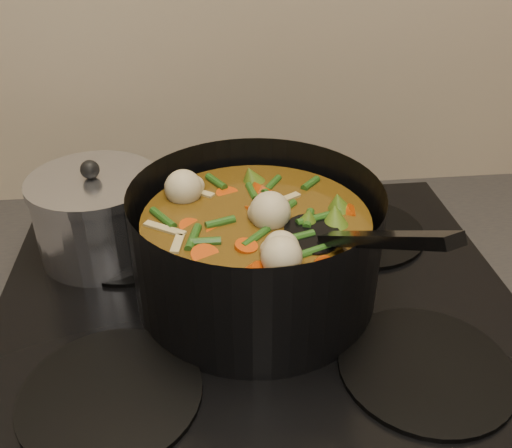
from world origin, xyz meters
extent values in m
cube|color=black|center=(0.00, 1.93, 0.89)|extent=(2.64, 0.64, 0.05)
cube|color=black|center=(0.00, 1.93, 0.92)|extent=(0.62, 0.54, 0.02)
cylinder|color=black|center=(-0.16, 1.80, 0.93)|extent=(0.18, 0.18, 0.01)
cylinder|color=black|center=(0.16, 1.80, 0.93)|extent=(0.18, 0.18, 0.01)
cylinder|color=black|center=(-0.16, 2.06, 0.93)|extent=(0.18, 0.18, 0.01)
cylinder|color=black|center=(0.16, 2.06, 0.93)|extent=(0.18, 0.18, 0.01)
cylinder|color=black|center=(0.00, 1.94, 1.00)|extent=(0.33, 0.33, 0.14)
cylinder|color=black|center=(0.00, 1.94, 0.93)|extent=(0.28, 0.28, 0.01)
cylinder|color=brown|center=(0.00, 1.94, 0.99)|extent=(0.26, 0.26, 0.10)
cylinder|color=#BE3608|center=(0.04, 1.94, 1.03)|extent=(0.03, 0.03, 0.03)
cylinder|color=#BE3608|center=(0.04, 2.00, 1.03)|extent=(0.04, 0.04, 0.03)
cylinder|color=#BE3608|center=(-0.01, 2.04, 1.03)|extent=(0.04, 0.04, 0.03)
cylinder|color=#BE3608|center=(-0.04, 1.97, 1.03)|extent=(0.03, 0.03, 0.03)
cylinder|color=#BE3608|center=(-0.08, 1.92, 1.03)|extent=(0.04, 0.03, 0.03)
cylinder|color=#BE3608|center=(-0.02, 1.91, 1.03)|extent=(0.04, 0.04, 0.03)
cylinder|color=#BE3608|center=(0.03, 1.88, 1.03)|extent=(0.03, 0.04, 0.03)
cylinder|color=#BE3608|center=(0.09, 1.91, 1.03)|extent=(0.03, 0.03, 0.03)
cylinder|color=#BE3608|center=(0.04, 1.97, 1.03)|extent=(0.04, 0.04, 0.03)
cylinder|color=#BE3608|center=(0.01, 2.03, 1.03)|extent=(0.04, 0.04, 0.03)
cylinder|color=#BE3608|center=(-0.02, 1.97, 1.03)|extent=(0.03, 0.03, 0.03)
cylinder|color=#BE3608|center=(-0.07, 1.95, 1.03)|extent=(0.04, 0.04, 0.03)
cylinder|color=#BE3608|center=(-0.07, 1.87, 1.03)|extent=(0.04, 0.04, 0.03)
sphere|color=beige|center=(0.06, 1.94, 1.05)|extent=(0.04, 0.04, 0.04)
sphere|color=beige|center=(-0.02, 2.00, 1.05)|extent=(0.04, 0.04, 0.04)
sphere|color=beige|center=(-0.04, 1.90, 1.05)|extent=(0.04, 0.04, 0.04)
sphere|color=beige|center=(0.05, 1.92, 1.05)|extent=(0.04, 0.04, 0.04)
cone|color=#4A6D1B|center=(-0.04, 1.87, 1.04)|extent=(0.04, 0.04, 0.03)
cone|color=#4A6D1B|center=(0.07, 1.90, 1.04)|extent=(0.04, 0.04, 0.03)
cone|color=#4A6D1B|center=(0.06, 2.00, 1.04)|extent=(0.04, 0.04, 0.03)
cone|color=#4A6D1B|center=(-0.05, 2.01, 1.04)|extent=(0.04, 0.04, 0.03)
cone|color=#4A6D1B|center=(-0.07, 1.91, 1.04)|extent=(0.04, 0.04, 0.03)
cone|color=#4A6D1B|center=(0.03, 1.87, 1.04)|extent=(0.04, 0.04, 0.03)
cylinder|color=#275719|center=(0.03, 1.98, 1.04)|extent=(0.01, 0.04, 0.01)
cylinder|color=#275719|center=(0.00, 2.04, 1.04)|extent=(0.04, 0.03, 0.01)
cylinder|color=#275719|center=(-0.06, 2.00, 1.04)|extent=(0.04, 0.02, 0.01)
cylinder|color=#275719|center=(-0.06, 1.94, 1.04)|extent=(0.02, 0.04, 0.01)
cylinder|color=#275719|center=(-0.03, 1.91, 1.04)|extent=(0.03, 0.04, 0.01)
cylinder|color=#275719|center=(0.00, 1.85, 1.04)|extent=(0.04, 0.02, 0.01)
cylinder|color=#275719|center=(0.06, 1.89, 1.04)|extent=(0.04, 0.03, 0.01)
cylinder|color=#275719|center=(0.06, 1.95, 1.04)|extent=(0.01, 0.04, 0.01)
cylinder|color=#275719|center=(0.03, 1.98, 1.04)|extent=(0.04, 0.03, 0.01)
cylinder|color=#275719|center=(0.00, 2.04, 1.04)|extent=(0.04, 0.02, 0.01)
cylinder|color=#275719|center=(-0.06, 2.00, 1.04)|extent=(0.02, 0.04, 0.01)
cylinder|color=#275719|center=(-0.06, 1.94, 1.04)|extent=(0.03, 0.04, 0.01)
cylinder|color=#275719|center=(-0.03, 1.91, 1.04)|extent=(0.04, 0.02, 0.01)
cylinder|color=#275719|center=(0.00, 1.85, 1.04)|extent=(0.03, 0.03, 0.01)
cylinder|color=#275719|center=(0.06, 1.89, 1.04)|extent=(0.01, 0.04, 0.01)
cube|color=tan|center=(-0.07, 1.97, 1.04)|extent=(0.04, 0.01, 0.00)
cube|color=tan|center=(-0.03, 1.88, 1.04)|extent=(0.02, 0.04, 0.00)
cube|color=tan|center=(0.06, 1.90, 1.04)|extent=(0.04, 0.03, 0.00)
cube|color=tan|center=(0.05, 2.00, 1.04)|extent=(0.04, 0.04, 0.00)
cube|color=tan|center=(-0.04, 2.00, 1.04)|extent=(0.03, 0.04, 0.00)
cube|color=tan|center=(-0.06, 1.91, 1.04)|extent=(0.04, 0.02, 0.00)
ellipsoid|color=black|center=(0.05, 1.90, 1.04)|extent=(0.06, 0.08, 0.01)
cube|color=black|center=(0.10, 1.81, 1.09)|extent=(0.08, 0.17, 0.10)
cylinder|color=silver|center=(-0.20, 2.05, 0.98)|extent=(0.16, 0.16, 0.10)
cylinder|color=silver|center=(-0.20, 2.05, 1.04)|extent=(0.17, 0.17, 0.01)
sphere|color=black|center=(-0.20, 2.05, 1.05)|extent=(0.02, 0.02, 0.02)
camera|label=1|loc=(-0.06, 1.40, 1.37)|focal=40.00mm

